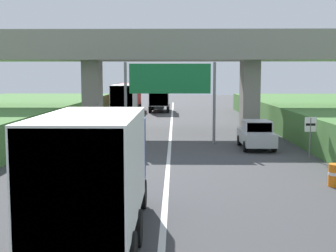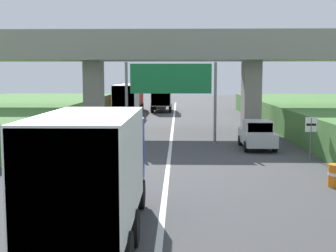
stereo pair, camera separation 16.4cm
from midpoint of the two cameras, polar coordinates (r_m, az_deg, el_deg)
lane_centre_stripe at (r=29.92m, az=0.51°, el=-2.14°), size 0.20×90.85×0.01m
overpass_bridge at (r=35.99m, az=0.67°, el=8.59°), size 40.00×4.80×7.75m
overhead_highway_sign at (r=29.42m, az=0.51°, el=5.26°), size 5.88×0.18×5.25m
speed_limit_sign at (r=25.02m, az=17.52°, el=-0.69°), size 0.60×0.08×2.23m
truck_black at (r=56.48m, az=-0.70°, el=3.79°), size 2.44×7.30×3.44m
truck_blue at (r=12.45m, az=-8.72°, el=-5.14°), size 2.44×7.30×3.44m
truck_red at (r=57.19m, az=-4.35°, el=3.80°), size 2.44×7.30×3.44m
truck_green at (r=48.54m, az=-5.03°, el=3.36°), size 2.44×7.30×3.44m
car_silver at (r=28.05m, az=11.17°, el=-1.06°), size 1.86×4.10×1.72m
car_yellow at (r=28.93m, az=-9.29°, el=-0.80°), size 1.86×4.10×1.72m
construction_barrel_2 at (r=19.42m, az=20.31°, el=-5.77°), size 0.57×0.57×0.90m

